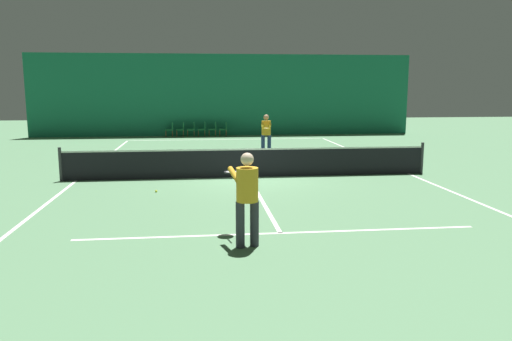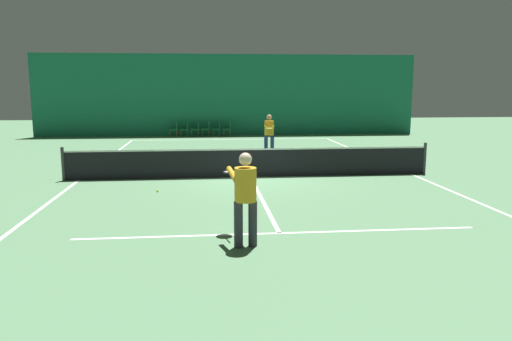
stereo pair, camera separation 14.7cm
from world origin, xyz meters
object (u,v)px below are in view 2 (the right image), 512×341
at_px(player_far, 269,131).
at_px(tennis_ball, 157,191).
at_px(courtside_chair_2, 196,128).
at_px(tennis_net, 250,162).
at_px(courtside_chair_4, 218,128).
at_px(player_near, 245,192).
at_px(courtside_chair_3, 207,128).
at_px(courtside_chair_5, 228,128).
at_px(courtside_chair_0, 174,129).
at_px(courtside_chair_1, 185,128).

height_order(player_far, tennis_ball, player_far).
bearing_deg(player_far, courtside_chair_2, -151.13).
height_order(tennis_net, courtside_chair_2, tennis_net).
relative_size(player_far, courtside_chair_4, 2.08).
xyz_separation_m(tennis_net, courtside_chair_2, (-1.98, 13.80, -0.03)).
relative_size(player_near, courtside_chair_4, 2.10).
relative_size(player_near, courtside_chair_2, 2.10).
distance_m(tennis_net, player_far, 5.58).
distance_m(courtside_chair_3, tennis_ball, 15.95).
height_order(tennis_net, player_near, player_near).
relative_size(player_near, player_far, 1.01).
bearing_deg(courtside_chair_5, courtside_chair_0, -90.00).
xyz_separation_m(courtside_chair_1, courtside_chair_5, (2.55, 0.00, 0.00)).
xyz_separation_m(courtside_chair_4, tennis_ball, (-2.13, -15.87, -0.45)).
xyz_separation_m(courtside_chair_2, courtside_chair_3, (0.64, 0.00, 0.00)).
bearing_deg(courtside_chair_1, courtside_chair_5, 90.00).
relative_size(courtside_chair_2, courtside_chair_5, 1.00).
relative_size(courtside_chair_0, tennis_ball, 12.73).
height_order(player_near, courtside_chair_4, player_near).
bearing_deg(tennis_ball, courtside_chair_5, 80.12).
distance_m(courtside_chair_0, courtside_chair_3, 1.91).
height_order(courtside_chair_2, courtside_chair_3, same).
distance_m(player_near, courtside_chair_3, 20.96).
bearing_deg(tennis_ball, player_far, 60.92).
relative_size(tennis_net, courtside_chair_4, 14.29).
relative_size(player_far, courtside_chair_5, 2.08).
xyz_separation_m(courtside_chair_1, tennis_ball, (-0.22, -15.87, -0.45)).
bearing_deg(courtside_chair_0, courtside_chair_4, 90.00).
bearing_deg(tennis_net, courtside_chair_2, 98.18).
bearing_deg(courtside_chair_0, player_far, 28.57).
relative_size(player_far, tennis_ball, 26.52).
relative_size(courtside_chair_0, courtside_chair_5, 1.00).
xyz_separation_m(tennis_net, tennis_ball, (-2.84, -2.07, -0.48)).
relative_size(courtside_chair_0, courtside_chair_4, 1.00).
relative_size(tennis_net, player_near, 6.79).
height_order(tennis_net, player_far, player_far).
height_order(courtside_chair_4, courtside_chair_5, same).
xyz_separation_m(courtside_chair_0, courtside_chair_1, (0.64, 0.00, 0.00)).
height_order(courtside_chair_1, courtside_chair_4, same).
distance_m(courtside_chair_4, courtside_chair_5, 0.64).
relative_size(courtside_chair_1, tennis_ball, 12.73).
height_order(player_far, courtside_chair_0, player_far).
bearing_deg(courtside_chair_3, courtside_chair_2, -90.00).
distance_m(courtside_chair_0, courtside_chair_1, 0.64).
bearing_deg(courtside_chair_0, tennis_net, 13.28).
bearing_deg(tennis_net, courtside_chair_0, 103.28).
bearing_deg(courtside_chair_5, courtside_chair_4, -90.00).
xyz_separation_m(courtside_chair_5, tennis_ball, (-2.76, -15.87, -0.45)).
bearing_deg(courtside_chair_2, courtside_chair_4, 90.00).
height_order(player_near, tennis_ball, player_near).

